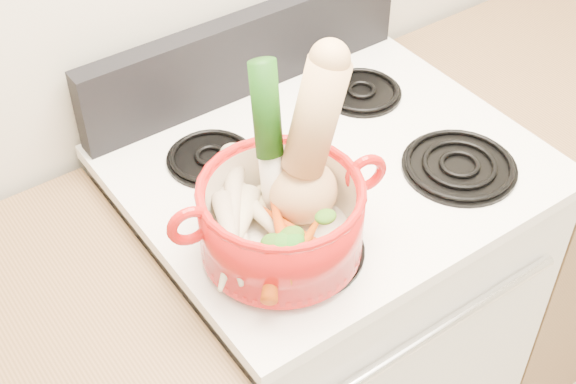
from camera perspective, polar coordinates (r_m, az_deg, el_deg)
stove_body at (r=1.93m, az=2.54°, el=-8.94°), size 0.76×0.65×0.92m
cooktop at (r=1.58m, az=3.06°, el=1.75°), size 0.78×0.67×0.03m
control_backsplash at (r=1.72m, az=-3.02°, el=9.80°), size 0.76×0.05×0.18m
oven_handle at (r=1.53m, az=10.73°, el=-9.56°), size 0.60×0.02×0.02m
burner_front_left at (r=1.39m, az=0.89°, el=-4.02°), size 0.22×0.22×0.02m
burner_front_right at (r=1.58m, az=12.10°, el=1.88°), size 0.22×0.22×0.02m
burner_back_left at (r=1.58m, az=-5.53°, el=2.51°), size 0.17×0.17×0.02m
burner_back_right at (r=1.75m, az=5.24°, el=7.18°), size 0.17×0.17×0.02m
dutch_oven at (r=1.33m, az=-0.50°, el=-1.91°), size 0.33×0.33×0.14m
pot_handle_left at (r=1.26m, az=-7.00°, el=-2.40°), size 0.08×0.03×0.08m
pot_handle_right at (r=1.35m, az=5.55°, el=1.35°), size 0.08×0.03×0.08m
squash at (r=1.30m, az=1.19°, el=3.26°), size 0.21×0.14×0.33m
leek at (r=1.30m, az=-1.12°, el=3.55°), size 0.07×0.12×0.31m
ginger at (r=1.39m, az=-1.78°, el=-0.55°), size 0.09×0.08×0.04m
parsnip_0 at (r=1.34m, az=-3.38°, el=-2.92°), size 0.08×0.20×0.05m
parsnip_1 at (r=1.32m, az=-3.74°, el=-3.25°), size 0.18×0.17×0.06m
parsnip_2 at (r=1.35m, az=-2.12°, el=-1.36°), size 0.05×0.20×0.06m
parsnip_3 at (r=1.30m, az=-4.06°, el=-3.28°), size 0.11×0.18×0.06m
parsnip_4 at (r=1.35m, az=-3.87°, el=-0.67°), size 0.17×0.23×0.07m
carrot_0 at (r=1.33m, az=-0.15°, el=-3.21°), size 0.11×0.16×0.05m
carrot_1 at (r=1.28m, az=-1.17°, el=-5.44°), size 0.10×0.12×0.04m
carrot_2 at (r=1.33m, az=0.16°, el=-2.69°), size 0.06×0.15×0.04m
carrot_3 at (r=1.29m, az=0.96°, el=-4.16°), size 0.14×0.10×0.04m
carrot_4 at (r=1.30m, az=-0.47°, el=-3.02°), size 0.10×0.16×0.05m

